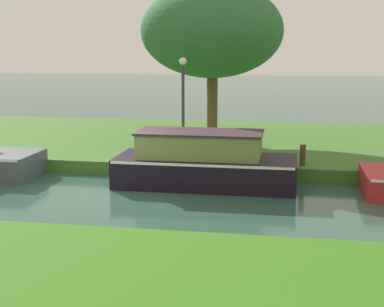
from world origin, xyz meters
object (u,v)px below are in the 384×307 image
willow_tree_left (212,31)px  lamp_post (183,94)px  black_barge (204,163)px  mooring_post_near (303,155)px

willow_tree_left → lamp_post: size_ratio=1.84×
willow_tree_left → lamp_post: willow_tree_left is taller
black_barge → willow_tree_left: willow_tree_left is taller
lamp_post → mooring_post_near: 4.40m
lamp_post → mooring_post_near: bearing=-21.1°
black_barge → mooring_post_near: 3.00m
black_barge → willow_tree_left: 6.67m
willow_tree_left → mooring_post_near: willow_tree_left is taller
black_barge → mooring_post_near: bearing=25.9°
black_barge → mooring_post_near: (2.70, 1.31, 0.05)m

